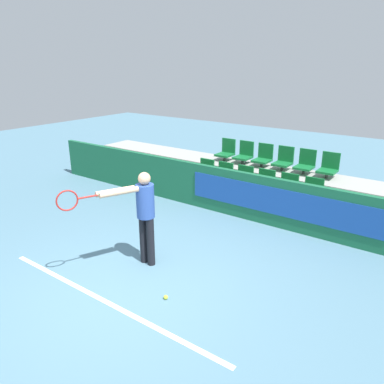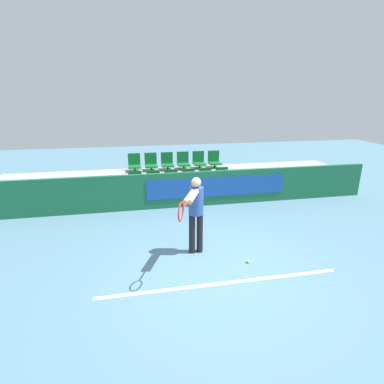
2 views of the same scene
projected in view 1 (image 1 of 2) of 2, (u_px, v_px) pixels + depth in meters
name	position (u px, v px, depth m)	size (l,w,h in m)	color
ground_plane	(124.00, 288.00, 5.74)	(30.00, 30.00, 0.00)	slate
court_baseline	(104.00, 301.00, 5.43)	(4.35, 0.08, 0.01)	white
barrier_wall	(239.00, 194.00, 8.23)	(11.62, 0.14, 1.04)	#19603D
bleacher_tier_front	(250.00, 201.00, 8.83)	(11.22, 1.06, 0.36)	#9E9E99
bleacher_tier_middle	(269.00, 182.00, 9.58)	(11.22, 1.06, 0.72)	#9E9E99
stadium_chair_0	(204.00, 173.00, 9.56)	(0.41, 0.45, 0.58)	#333333
stadium_chair_1	(223.00, 176.00, 9.25)	(0.41, 0.45, 0.58)	#333333
stadium_chair_2	(243.00, 180.00, 8.94)	(0.41, 0.45, 0.58)	#333333
stadium_chair_3	(264.00, 184.00, 8.64)	(0.41, 0.45, 0.58)	#333333
stadium_chair_4	(287.00, 189.00, 8.33)	(0.41, 0.45, 0.58)	#333333
stadium_chair_5	(312.00, 194.00, 8.02)	(0.41, 0.45, 0.58)	#333333
stadium_chair_6	(226.00, 151.00, 10.25)	(0.41, 0.45, 0.58)	#333333
stadium_chair_7	(244.00, 154.00, 9.94)	(0.41, 0.45, 0.58)	#333333
stadium_chair_8	(263.00, 157.00, 9.63)	(0.41, 0.45, 0.58)	#333333
stadium_chair_9	(284.00, 160.00, 9.33)	(0.41, 0.45, 0.58)	#333333
stadium_chair_10	(305.00, 163.00, 9.02)	(0.41, 0.45, 0.58)	#333333
stadium_chair_11	(329.00, 167.00, 8.71)	(0.41, 0.45, 0.58)	#333333
tennis_player	(141.00, 210.00, 6.10)	(0.71, 1.43, 1.63)	black
tennis_ball	(166.00, 297.00, 5.46)	(0.07, 0.07, 0.07)	#CCDB33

